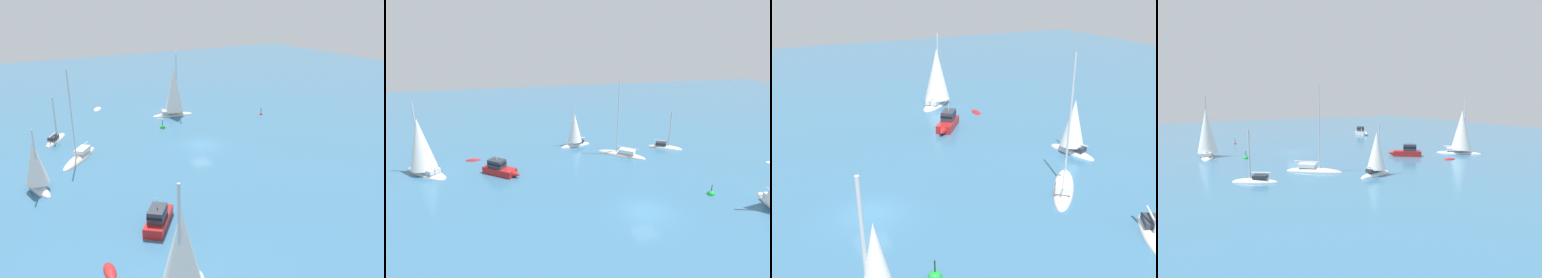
# 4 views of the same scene
# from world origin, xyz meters

# --- Properties ---
(ground_plane) EXTENTS (160.00, 160.00, 0.00)m
(ground_plane) POSITION_xyz_m (0.00, 0.00, 0.00)
(ground_plane) COLOR teal
(cabin_cruiser) EXTENTS (1.56, 4.74, 2.05)m
(cabin_cruiser) POSITION_xyz_m (-23.55, -15.75, 0.77)
(cabin_cruiser) COLOR silver
(cabin_cruiser) RESTS_ON ground
(sailboat) EXTENTS (6.64, 6.02, 11.42)m
(sailboat) POSITION_xyz_m (3.14, 14.97, 0.17)
(sailboat) COLOR silver
(sailboat) RESTS_ON ground
(sloop) EXTENTS (5.17, 2.73, 6.98)m
(sloop) POSITION_xyz_m (-2.67, 20.45, 2.38)
(sloop) COLOR white
(sloop) RESTS_ON ground
(sloop_1) EXTENTS (5.11, 4.05, 6.38)m
(sloop_1) POSITION_xyz_m (10.81, 16.31, 0.15)
(sloop_1) COLOR silver
(sloop_1) RESTS_ON ground
(motor_cruiser) EXTENTS (4.94, 4.25, 2.80)m
(motor_cruiser) POSITION_xyz_m (-14.25, 12.48, 0.75)
(motor_cruiser) COLOR #B21E1E
(motor_cruiser) RESTS_ON ground
(sailboat_1) EXTENTS (6.64, 6.57, 9.49)m
(sailboat_1) POSITION_xyz_m (-23.65, 15.14, 3.32)
(sailboat_1) COLOR silver
(sailboat_1) RESTS_ON ground
(sloop_2) EXTENTS (3.48, 6.78, 10.06)m
(sloop_2) POSITION_xyz_m (13.44, -2.70, 3.55)
(sloop_2) COLOR silver
(sloop_2) RESTS_ON ground
(tender) EXTENTS (2.19, 1.08, 0.45)m
(tender) POSITION_xyz_m (-17.99, 18.00, 0.00)
(tender) COLOR #B21E1E
(tender) RESTS_ON ground
(channel_buoy) EXTENTS (0.83, 0.83, 1.58)m
(channel_buoy) POSITION_xyz_m (8.55, 1.59, 0.01)
(channel_buoy) COLOR green
(channel_buoy) RESTS_ON ground
(mooring_buoy) EXTENTS (0.52, 0.52, 1.35)m
(mooring_buoy) POSITION_xyz_m (6.95, -15.25, 0.03)
(mooring_buoy) COLOR red
(mooring_buoy) RESTS_ON ground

